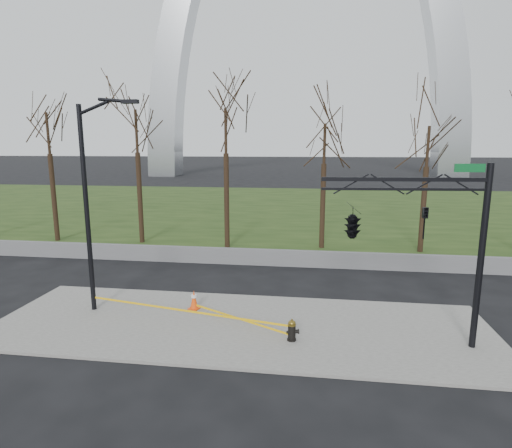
# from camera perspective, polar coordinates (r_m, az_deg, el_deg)

# --- Properties ---
(ground) EXTENTS (500.00, 500.00, 0.00)m
(ground) POSITION_cam_1_polar(r_m,az_deg,el_deg) (15.50, -2.31, -14.04)
(ground) COLOR black
(ground) RESTS_ON ground
(sidewalk) EXTENTS (18.00, 6.00, 0.10)m
(sidewalk) POSITION_cam_1_polar(r_m,az_deg,el_deg) (15.47, -2.31, -13.87)
(sidewalk) COLOR slate
(sidewalk) RESTS_ON ground
(grass_strip) EXTENTS (120.00, 40.00, 0.06)m
(grass_strip) POSITION_cam_1_polar(r_m,az_deg,el_deg) (44.39, 4.50, 2.33)
(grass_strip) COLOR #203513
(grass_strip) RESTS_ON ground
(guardrail) EXTENTS (60.00, 0.30, 0.90)m
(guardrail) POSITION_cam_1_polar(r_m,az_deg,el_deg) (22.80, 1.22, -4.63)
(guardrail) COLOR #59595B
(guardrail) RESTS_ON ground
(gateway_arch) EXTENTS (66.00, 6.00, 65.00)m
(gateway_arch) POSITION_cam_1_polar(r_m,az_deg,el_deg) (92.61, 6.68, 26.97)
(gateway_arch) COLOR #B8BABF
(gateway_arch) RESTS_ON ground
(tree_row) EXTENTS (46.33, 4.00, 9.39)m
(tree_row) POSITION_cam_1_polar(r_m,az_deg,el_deg) (26.01, 2.65, 6.76)
(tree_row) COLOR black
(tree_row) RESTS_ON ground
(fire_hydrant) EXTENTS (0.47, 0.31, 0.76)m
(fire_hydrant) POSITION_cam_1_polar(r_m,az_deg,el_deg) (14.20, 5.02, -14.49)
(fire_hydrant) COLOR black
(fire_hydrant) RESTS_ON sidewalk
(traffic_cone) EXTENTS (0.49, 0.49, 0.76)m
(traffic_cone) POSITION_cam_1_polar(r_m,az_deg,el_deg) (16.81, -8.59, -10.35)
(traffic_cone) COLOR #FA4A0D
(traffic_cone) RESTS_ON sidewalk
(street_light) EXTENTS (2.39, 0.24, 8.21)m
(street_light) POSITION_cam_1_polar(r_m,az_deg,el_deg) (16.76, -21.89, 3.81)
(street_light) COLOR black
(street_light) RESTS_ON ground
(traffic_signal_mast) EXTENTS (5.09, 2.52, 6.00)m
(traffic_signal_mast) POSITION_cam_1_polar(r_m,az_deg,el_deg) (13.31, 16.46, 0.15)
(traffic_signal_mast) COLOR black
(traffic_signal_mast) RESTS_ON ground
(caution_tape) EXTENTS (7.95, 2.19, 0.40)m
(caution_tape) POSITION_cam_1_polar(r_m,az_deg,el_deg) (15.49, -7.27, -12.19)
(caution_tape) COLOR #F1B50C
(caution_tape) RESTS_ON ground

